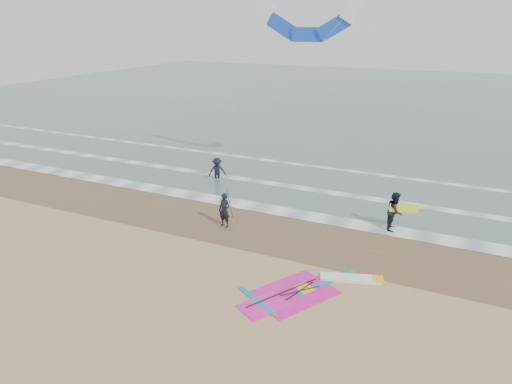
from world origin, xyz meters
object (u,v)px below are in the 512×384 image
at_px(surf_kite, 307,21).
at_px(windsurf_rig, 310,289).
at_px(person_walking, 395,211).
at_px(person_standing, 224,210).
at_px(person_wading, 217,166).

bearing_deg(surf_kite, windsurf_rig, -69.08).
bearing_deg(person_walking, surf_kite, 52.57).
relative_size(person_standing, surf_kite, 0.17).
xyz_separation_m(windsurf_rig, person_standing, (-5.56, 3.62, 0.82)).
distance_m(person_standing, person_walking, 8.11).
xyz_separation_m(windsurf_rig, person_walking, (1.92, 6.73, 0.91)).
bearing_deg(surf_kite, person_walking, -38.37).
xyz_separation_m(windsurf_rig, surf_kite, (-4.52, 11.83, 9.37)).
bearing_deg(person_standing, windsurf_rig, -24.45).
xyz_separation_m(person_standing, person_walking, (7.49, 3.11, 0.09)).
bearing_deg(person_wading, windsurf_rig, -87.25).
distance_m(windsurf_rig, person_walking, 7.06).
bearing_deg(person_wading, person_standing, -99.12).
relative_size(windsurf_rig, surf_kite, 0.49).
distance_m(windsurf_rig, surf_kite, 15.76).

